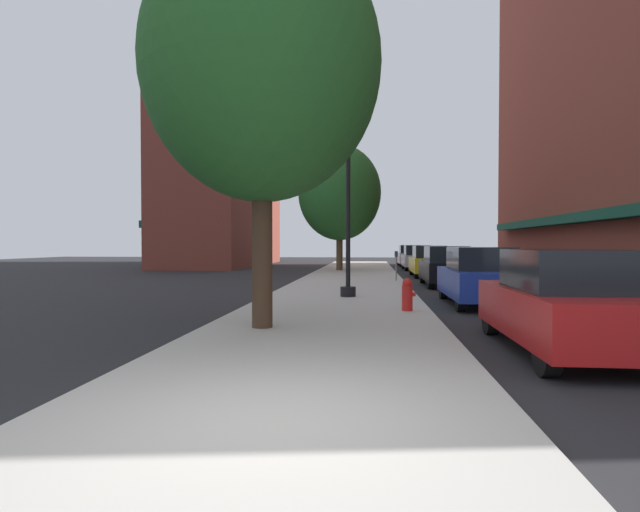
{
  "coord_description": "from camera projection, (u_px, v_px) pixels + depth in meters",
  "views": [
    {
      "loc": [
        0.9,
        -4.65,
        1.75
      ],
      "look_at": [
        -1.36,
        18.66,
        1.2
      ],
      "focal_mm": 29.17,
      "sensor_mm": 36.0,
      "label": 1
    }
  ],
  "objects": [
    {
      "name": "ground_plane",
      "position": [
        443.0,
        285.0,
        22.28
      ],
      "size": [
        90.0,
        90.0,
        0.0
      ],
      "primitive_type": "plane",
      "color": "#232326"
    },
    {
      "name": "sidewalk_slab",
      "position": [
        350.0,
        281.0,
        23.66
      ],
      "size": [
        4.8,
        50.0,
        0.12
      ],
      "primitive_type": "cube",
      "color": "#B7B2A8",
      "rests_on": "ground"
    },
    {
      "name": "building_far_background",
      "position": [
        224.0,
        179.0,
        42.47
      ],
      "size": [
        6.8,
        18.0,
        14.13
      ],
      "color": "brown",
      "rests_on": "ground"
    },
    {
      "name": "lamppost",
      "position": [
        348.0,
        197.0,
        16.02
      ],
      "size": [
        0.48,
        0.48,
        5.9
      ],
      "color": "black",
      "rests_on": "sidewalk_slab"
    },
    {
      "name": "fire_hydrant",
      "position": [
        407.0,
        294.0,
        12.66
      ],
      "size": [
        0.33,
        0.26,
        0.79
      ],
      "color": "red",
      "rests_on": "sidewalk_slab"
    },
    {
      "name": "parking_meter_near",
      "position": [
        396.0,
        262.0,
        23.05
      ],
      "size": [
        0.14,
        0.09,
        1.31
      ],
      "color": "slate",
      "rests_on": "sidewalk_slab"
    },
    {
      "name": "tree_near",
      "position": [
        340.0,
        193.0,
        32.38
      ],
      "size": [
        5.16,
        5.16,
        7.79
      ],
      "color": "#4C3823",
      "rests_on": "sidewalk_slab"
    },
    {
      "name": "tree_mid",
      "position": [
        262.0,
        65.0,
        10.03
      ],
      "size": [
        4.62,
        4.62,
        7.76
      ],
      "color": "#422D1E",
      "rests_on": "sidewalk_slab"
    },
    {
      "name": "car_red",
      "position": [
        565.0,
        303.0,
        8.29
      ],
      "size": [
        1.8,
        4.3,
        1.66
      ],
      "rotation": [
        0.0,
        0.0,
        0.01
      ],
      "color": "black",
      "rests_on": "ground"
    },
    {
      "name": "car_blue",
      "position": [
        479.0,
        277.0,
        14.81
      ],
      "size": [
        1.8,
        4.3,
        1.66
      ],
      "rotation": [
        0.0,
        0.0,
        0.0
      ],
      "color": "black",
      "rests_on": "ground"
    },
    {
      "name": "car_black",
      "position": [
        445.0,
        267.0,
        21.46
      ],
      "size": [
        1.8,
        4.3,
        1.66
      ],
      "rotation": [
        0.0,
        0.0,
        0.01
      ],
      "color": "black",
      "rests_on": "ground"
    },
    {
      "name": "car_yellow",
      "position": [
        429.0,
        262.0,
        27.59
      ],
      "size": [
        1.8,
        4.3,
        1.66
      ],
      "rotation": [
        0.0,
        0.0,
        -0.02
      ],
      "color": "black",
      "rests_on": "ground"
    },
    {
      "name": "car_silver",
      "position": [
        417.0,
        258.0,
        34.89
      ],
      "size": [
        1.8,
        4.3,
        1.66
      ],
      "rotation": [
        0.0,
        0.0,
        0.0
      ],
      "color": "black",
      "rests_on": "ground"
    },
    {
      "name": "car_white",
      "position": [
        410.0,
        256.0,
        40.93
      ],
      "size": [
        1.8,
        4.3,
        1.66
      ],
      "rotation": [
        0.0,
        0.0,
        -0.03
      ],
      "color": "black",
      "rests_on": "ground"
    }
  ]
}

